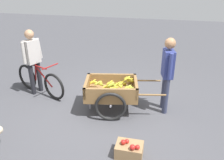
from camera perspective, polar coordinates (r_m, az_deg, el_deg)
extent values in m
plane|color=#47474C|center=(5.04, 0.13, -8.07)|extent=(24.00, 24.00, 0.00)
cube|color=olive|center=(4.97, -0.19, -3.25)|extent=(1.24, 1.01, 0.10)
cube|color=olive|center=(4.93, -6.25, -1.40)|extent=(0.22, 0.80, 0.24)
cube|color=olive|center=(4.90, 5.89, -1.56)|extent=(0.22, 0.80, 0.24)
cube|color=olive|center=(4.56, -0.35, -3.53)|extent=(1.09, 0.28, 0.24)
cube|color=olive|center=(5.22, -0.07, 0.29)|extent=(1.09, 0.28, 0.24)
torus|color=black|center=(4.62, -0.37, -6.67)|extent=(0.64, 0.19, 0.64)
torus|color=black|center=(5.39, -0.04, -1.82)|extent=(0.64, 0.19, 0.64)
cylinder|color=#9E9EA8|center=(5.00, -0.19, -4.06)|extent=(0.22, 0.87, 0.04)
cylinder|color=olive|center=(4.64, 9.92, -3.66)|extent=(0.55, 0.15, 0.04)
cylinder|color=olive|center=(5.25, 8.97, -0.15)|extent=(0.55, 0.15, 0.04)
cylinder|color=#9E9EA8|center=(5.11, -5.49, -5.40)|extent=(0.04, 0.04, 0.35)
ellipsoid|color=gold|center=(4.82, 1.24, -2.30)|extent=(0.18, 0.08, 0.13)
ellipsoid|color=gold|center=(4.81, 1.01, -2.22)|extent=(0.19, 0.08, 0.05)
ellipsoid|color=gold|center=(4.80, 0.76, -2.15)|extent=(0.18, 0.07, 0.14)
ellipsoid|color=gold|center=(4.83, 4.36, -2.03)|extent=(0.18, 0.05, 0.13)
ellipsoid|color=gold|center=(4.82, 4.21, -1.95)|extent=(0.19, 0.09, 0.07)
ellipsoid|color=gold|center=(4.81, 4.03, -1.87)|extent=(0.19, 0.09, 0.09)
ellipsoid|color=gold|center=(4.80, 3.93, -1.80)|extent=(0.18, 0.13, 0.13)
ellipsoid|color=gold|center=(4.84, -1.05, -1.95)|extent=(0.18, 0.06, 0.15)
ellipsoid|color=gold|center=(4.84, -1.25, -1.87)|extent=(0.19, 0.08, 0.08)
ellipsoid|color=gold|center=(4.83, -1.44, -1.80)|extent=(0.19, 0.09, 0.09)
ellipsoid|color=gold|center=(4.82, -1.64, -1.72)|extent=(0.18, 0.06, 0.15)
ellipsoid|color=gold|center=(4.65, 4.82, -2.52)|extent=(0.18, 0.07, 0.13)
ellipsoid|color=gold|center=(4.64, 4.70, -2.44)|extent=(0.18, 0.13, 0.09)
ellipsoid|color=gold|center=(4.63, 4.59, -2.36)|extent=(0.18, 0.14, 0.05)
ellipsoid|color=gold|center=(4.62, 4.43, -2.28)|extent=(0.19, 0.12, 0.10)
ellipsoid|color=gold|center=(4.61, 4.33, -2.20)|extent=(0.18, 0.08, 0.14)
ellipsoid|color=gold|center=(4.86, 1.87, -1.23)|extent=(0.18, 0.13, 0.13)
ellipsoid|color=gold|center=(4.85, 1.75, -1.16)|extent=(0.19, 0.08, 0.09)
ellipsoid|color=gold|center=(4.84, 1.55, -1.08)|extent=(0.19, 0.10, 0.08)
ellipsoid|color=gold|center=(4.84, 1.37, -1.00)|extent=(0.18, 0.08, 0.15)
ellipsoid|color=gold|center=(5.17, 2.90, -0.92)|extent=(0.16, 0.12, 0.15)
ellipsoid|color=gold|center=(5.16, 2.74, -0.84)|extent=(0.18, 0.13, 0.08)
ellipsoid|color=gold|center=(5.15, 2.54, -0.77)|extent=(0.19, 0.08, 0.09)
ellipsoid|color=gold|center=(5.14, 2.37, -0.70)|extent=(0.16, 0.13, 0.15)
ellipsoid|color=gold|center=(4.82, 1.70, -1.32)|extent=(0.19, 0.08, 0.14)
ellipsoid|color=gold|center=(4.81, 1.57, -1.24)|extent=(0.18, 0.13, 0.09)
ellipsoid|color=gold|center=(4.80, 1.38, -1.16)|extent=(0.18, 0.14, 0.08)
ellipsoid|color=gold|center=(4.79, 1.17, -1.08)|extent=(0.17, 0.09, 0.15)
ellipsoid|color=gold|center=(5.08, 4.24, 0.14)|extent=(0.17, 0.07, 0.15)
ellipsoid|color=gold|center=(5.07, 4.05, 0.22)|extent=(0.19, 0.08, 0.09)
ellipsoid|color=gold|center=(5.06, 3.88, 0.29)|extent=(0.19, 0.09, 0.08)
ellipsoid|color=gold|center=(5.05, 3.73, 0.37)|extent=(0.17, 0.13, 0.14)
ellipsoid|color=gold|center=(4.98, -3.07, -1.05)|extent=(0.18, 0.12, 0.13)
ellipsoid|color=gold|center=(4.98, -3.17, -0.98)|extent=(0.19, 0.10, 0.10)
ellipsoid|color=gold|center=(4.97, -3.30, -0.90)|extent=(0.18, 0.12, 0.05)
ellipsoid|color=gold|center=(4.96, -3.44, -0.83)|extent=(0.18, 0.14, 0.09)
ellipsoid|color=gold|center=(4.95, -3.53, -0.75)|extent=(0.18, 0.13, 0.12)
ellipsoid|color=gold|center=(4.68, 0.35, -2.43)|extent=(0.17, 0.07, 0.15)
ellipsoid|color=gold|center=(4.68, 0.16, -2.35)|extent=(0.18, 0.13, 0.08)
ellipsoid|color=gold|center=(4.67, -0.05, -2.28)|extent=(0.19, 0.07, 0.09)
ellipsoid|color=gold|center=(4.66, -0.23, -2.20)|extent=(0.17, 0.05, 0.14)
ellipsoid|color=gold|center=(5.07, -4.28, -0.70)|extent=(0.18, 0.12, 0.15)
ellipsoid|color=gold|center=(5.06, -4.44, -0.63)|extent=(0.18, 0.13, 0.09)
ellipsoid|color=gold|center=(5.05, -4.64, -0.55)|extent=(0.19, 0.05, 0.08)
ellipsoid|color=gold|center=(5.04, -4.84, -0.47)|extent=(0.17, 0.10, 0.15)
ellipsoid|color=gold|center=(5.06, -0.13, -1.02)|extent=(0.18, 0.05, 0.13)
ellipsoid|color=gold|center=(5.05, -0.23, -0.95)|extent=(0.19, 0.11, 0.10)
ellipsoid|color=gold|center=(5.04, -0.34, -0.87)|extent=(0.18, 0.14, 0.05)
ellipsoid|color=gold|center=(5.03, -0.48, -0.80)|extent=(0.19, 0.10, 0.10)
ellipsoid|color=gold|center=(5.02, -0.62, -0.72)|extent=(0.17, 0.11, 0.15)
ellipsoid|color=gold|center=(5.11, 4.91, -0.18)|extent=(0.18, 0.09, 0.14)
ellipsoid|color=gold|center=(5.10, 4.68, -0.11)|extent=(0.19, 0.08, 0.05)
ellipsoid|color=gold|center=(5.09, 4.43, -0.03)|extent=(0.18, 0.06, 0.14)
ellipsoid|color=gold|center=(4.76, 0.26, -1.47)|extent=(0.18, 0.08, 0.14)
ellipsoid|color=gold|center=(4.75, 0.13, -1.39)|extent=(0.19, 0.07, 0.09)
ellipsoid|color=gold|center=(4.74, 0.00, -1.32)|extent=(0.17, 0.14, 0.05)
ellipsoid|color=gold|center=(4.73, -0.16, -1.24)|extent=(0.19, 0.07, 0.10)
ellipsoid|color=gold|center=(4.72, -0.29, -1.16)|extent=(0.18, 0.11, 0.14)
cylinder|color=#333851|center=(4.97, 13.17, -3.92)|extent=(0.11, 0.11, 0.80)
cylinder|color=#333851|center=(5.16, 12.73, -2.76)|extent=(0.11, 0.11, 0.80)
cube|color=navy|center=(4.79, 13.71, 3.94)|extent=(0.27, 0.37, 0.57)
sphere|color=#9E704C|center=(4.66, 14.23, 8.80)|extent=(0.22, 0.22, 0.22)
cylinder|color=navy|center=(4.58, 14.26, 3.30)|extent=(0.08, 0.09, 0.51)
cylinder|color=navy|center=(4.98, 13.27, 5.14)|extent=(0.08, 0.14, 0.52)
torus|color=black|center=(5.57, -14.17, -1.63)|extent=(0.64, 0.30, 0.66)
torus|color=black|center=(6.31, -20.24, 0.72)|extent=(0.64, 0.30, 0.66)
cylinder|color=maroon|center=(5.78, -17.89, 3.22)|extent=(0.57, 0.25, 0.04)
cylinder|color=maroon|center=(5.93, -18.39, 1.87)|extent=(0.11, 0.07, 0.45)
cylinder|color=maroon|center=(5.72, -16.48, 0.77)|extent=(0.51, 0.23, 0.43)
ellipsoid|color=black|center=(5.85, -18.85, 4.30)|extent=(0.20, 0.08, 0.06)
cylinder|color=maroon|center=(5.41, -15.06, 3.27)|extent=(0.19, 0.44, 0.03)
cylinder|color=black|center=(6.07, -17.56, 0.87)|extent=(0.11, 0.11, 0.79)
cylinder|color=black|center=(5.96, -19.19, 0.17)|extent=(0.11, 0.11, 0.79)
cube|color=#B7B2AD|center=(5.79, -19.25, 6.63)|extent=(0.31, 0.39, 0.56)
sphere|color=tan|center=(5.68, -19.83, 10.62)|extent=(0.21, 0.21, 0.21)
cylinder|color=#B7B2AD|center=(5.90, -17.59, 7.48)|extent=(0.08, 0.14, 0.51)
cylinder|color=#B7B2AD|center=(5.66, -21.05, 6.28)|extent=(0.08, 0.09, 0.51)
cube|color=#99754C|center=(3.94, 4.29, -16.88)|extent=(0.44, 0.32, 0.22)
sphere|color=red|center=(3.76, 5.10, -16.26)|extent=(0.09, 0.09, 0.09)
sphere|color=red|center=(3.88, 3.71, -14.88)|extent=(0.07, 0.07, 0.07)
sphere|color=red|center=(3.85, 2.79, -15.10)|extent=(0.08, 0.08, 0.08)
sphere|color=red|center=(3.78, 6.33, -16.19)|extent=(0.08, 0.08, 0.08)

